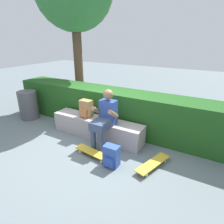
{
  "coord_description": "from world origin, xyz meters",
  "views": [
    {
      "loc": [
        2.31,
        -2.98,
        2.2
      ],
      "look_at": [
        0.32,
        0.48,
        0.63
      ],
      "focal_mm": 30.7,
      "sensor_mm": 36.0,
      "label": 1
    }
  ],
  "objects_px": {
    "skateboard_near_person": "(93,152)",
    "skateboard_beside_bench": "(153,164)",
    "bench_main": "(97,128)",
    "trash_bin": "(28,105)",
    "backpack_on_ground": "(111,156)",
    "backpack_on_bench": "(86,109)",
    "person_skater": "(105,117)"
  },
  "relations": [
    {
      "from": "skateboard_beside_bench",
      "to": "backpack_on_ground",
      "type": "bearing_deg",
      "value": -154.6
    },
    {
      "from": "person_skater",
      "to": "skateboard_beside_bench",
      "type": "height_order",
      "value": "person_skater"
    },
    {
      "from": "skateboard_near_person",
      "to": "trash_bin",
      "type": "bearing_deg",
      "value": 166.24
    },
    {
      "from": "person_skater",
      "to": "skateboard_beside_bench",
      "type": "bearing_deg",
      "value": -11.94
    },
    {
      "from": "backpack_on_bench",
      "to": "backpack_on_ground",
      "type": "distance_m",
      "value": 1.44
    },
    {
      "from": "person_skater",
      "to": "trash_bin",
      "type": "xyz_separation_m",
      "value": [
        -2.66,
        0.16,
        -0.25
      ]
    },
    {
      "from": "skateboard_near_person",
      "to": "backpack_on_bench",
      "type": "xyz_separation_m",
      "value": [
        -0.66,
        0.7,
        0.57
      ]
    },
    {
      "from": "skateboard_near_person",
      "to": "bench_main",
      "type": "bearing_deg",
      "value": 117.99
    },
    {
      "from": "backpack_on_ground",
      "to": "backpack_on_bench",
      "type": "bearing_deg",
      "value": 145.48
    },
    {
      "from": "person_skater",
      "to": "skateboard_beside_bench",
      "type": "relative_size",
      "value": 1.46
    },
    {
      "from": "bench_main",
      "to": "person_skater",
      "type": "distance_m",
      "value": 0.59
    },
    {
      "from": "skateboard_near_person",
      "to": "trash_bin",
      "type": "xyz_separation_m",
      "value": [
        -2.68,
        0.66,
        0.32
      ]
    },
    {
      "from": "skateboard_beside_bench",
      "to": "trash_bin",
      "type": "height_order",
      "value": "trash_bin"
    },
    {
      "from": "skateboard_near_person",
      "to": "backpack_on_ground",
      "type": "xyz_separation_m",
      "value": [
        0.46,
        -0.08,
        0.12
      ]
    },
    {
      "from": "trash_bin",
      "to": "backpack_on_bench",
      "type": "bearing_deg",
      "value": 1.16
    },
    {
      "from": "skateboard_near_person",
      "to": "skateboard_beside_bench",
      "type": "distance_m",
      "value": 1.17
    },
    {
      "from": "backpack_on_ground",
      "to": "skateboard_beside_bench",
      "type": "bearing_deg",
      "value": 25.4
    },
    {
      "from": "bench_main",
      "to": "person_skater",
      "type": "bearing_deg",
      "value": -30.95
    },
    {
      "from": "backpack_on_bench",
      "to": "trash_bin",
      "type": "xyz_separation_m",
      "value": [
        -2.02,
        -0.04,
        -0.25
      ]
    },
    {
      "from": "skateboard_near_person",
      "to": "trash_bin",
      "type": "relative_size",
      "value": 1.02
    },
    {
      "from": "backpack_on_ground",
      "to": "trash_bin",
      "type": "height_order",
      "value": "trash_bin"
    },
    {
      "from": "bench_main",
      "to": "backpack_on_ground",
      "type": "xyz_separation_m",
      "value": [
        0.84,
        -0.78,
        -0.03
      ]
    },
    {
      "from": "bench_main",
      "to": "skateboard_beside_bench",
      "type": "relative_size",
      "value": 2.72
    },
    {
      "from": "skateboard_near_person",
      "to": "backpack_on_bench",
      "type": "bearing_deg",
      "value": 133.41
    },
    {
      "from": "backpack_on_ground",
      "to": "skateboard_near_person",
      "type": "bearing_deg",
      "value": 170.72
    },
    {
      "from": "backpack_on_ground",
      "to": "bench_main",
      "type": "bearing_deg",
      "value": 137.03
    },
    {
      "from": "skateboard_beside_bench",
      "to": "trash_bin",
      "type": "bearing_deg",
      "value": 173.9
    },
    {
      "from": "person_skater",
      "to": "skateboard_beside_bench",
      "type": "xyz_separation_m",
      "value": [
        1.17,
        -0.25,
        -0.58
      ]
    },
    {
      "from": "person_skater",
      "to": "trash_bin",
      "type": "distance_m",
      "value": 2.68
    },
    {
      "from": "person_skater",
      "to": "backpack_on_bench",
      "type": "relative_size",
      "value": 3.01
    },
    {
      "from": "skateboard_near_person",
      "to": "skateboard_beside_bench",
      "type": "bearing_deg",
      "value": 12.18
    },
    {
      "from": "skateboard_near_person",
      "to": "trash_bin",
      "type": "height_order",
      "value": "trash_bin"
    }
  ]
}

